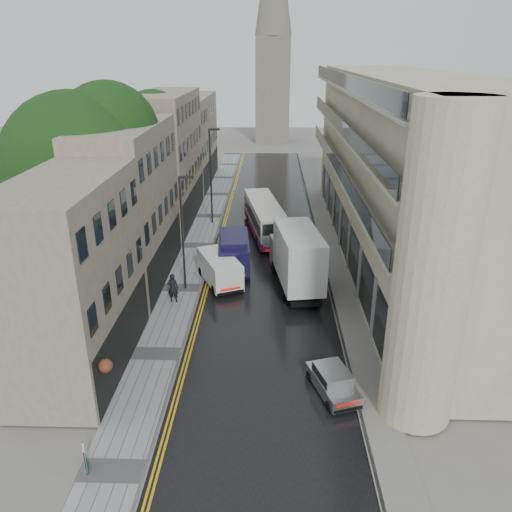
# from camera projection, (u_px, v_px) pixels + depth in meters

# --- Properties ---
(road) EXTENTS (9.00, 85.00, 0.02)m
(road) POSITION_uv_depth(u_px,v_px,m) (266.00, 247.00, 42.73)
(road) COLOR black
(road) RESTS_ON ground
(left_sidewalk) EXTENTS (2.70, 85.00, 0.12)m
(left_sidewalk) POSITION_uv_depth(u_px,v_px,m) (198.00, 246.00, 42.87)
(left_sidewalk) COLOR gray
(left_sidewalk) RESTS_ON ground
(right_sidewalk) EXTENTS (1.80, 85.00, 0.12)m
(right_sidewalk) POSITION_uv_depth(u_px,v_px,m) (329.00, 247.00, 42.56)
(right_sidewalk) COLOR slate
(right_sidewalk) RESTS_ON ground
(old_shop_row) EXTENTS (4.50, 56.00, 12.00)m
(old_shop_row) POSITION_uv_depth(u_px,v_px,m) (158.00, 171.00, 43.02)
(old_shop_row) COLOR gray
(old_shop_row) RESTS_ON ground
(modern_block) EXTENTS (8.00, 40.00, 14.00)m
(modern_block) POSITION_uv_depth(u_px,v_px,m) (400.00, 171.00, 38.40)
(modern_block) COLOR beige
(modern_block) RESTS_ON ground
(church_spire) EXTENTS (6.40, 6.40, 40.00)m
(church_spire) POSITION_uv_depth(u_px,v_px,m) (273.00, 23.00, 85.48)
(church_spire) COLOR #72695A
(church_spire) RESTS_ON ground
(tree_near) EXTENTS (10.56, 10.56, 13.89)m
(tree_near) POSITION_uv_depth(u_px,v_px,m) (80.00, 190.00, 33.50)
(tree_near) COLOR black
(tree_near) RESTS_ON ground
(tree_far) EXTENTS (9.24, 9.24, 12.46)m
(tree_far) POSITION_uv_depth(u_px,v_px,m) (135.00, 161.00, 45.78)
(tree_far) COLOR black
(tree_far) RESTS_ON ground
(cream_bus) EXTENTS (4.25, 10.87, 2.89)m
(cream_bus) POSITION_uv_depth(u_px,v_px,m) (258.00, 230.00, 42.54)
(cream_bus) COLOR silver
(cream_bus) RESTS_ON road
(white_lorry) EXTENTS (3.76, 8.76, 4.45)m
(white_lorry) POSITION_uv_depth(u_px,v_px,m) (284.00, 270.00, 32.81)
(white_lorry) COLOR silver
(white_lorry) RESTS_ON road
(silver_hatchback) EXTENTS (2.52, 3.79, 1.31)m
(silver_hatchback) POSITION_uv_depth(u_px,v_px,m) (330.00, 399.00, 23.04)
(silver_hatchback) COLOR #9F9FA3
(silver_hatchback) RESTS_ON road
(white_van) EXTENTS (3.74, 5.18, 2.16)m
(white_van) POSITION_uv_depth(u_px,v_px,m) (214.00, 281.00, 33.92)
(white_van) COLOR white
(white_van) RESTS_ON road
(navy_van) EXTENTS (2.73, 5.82, 2.88)m
(navy_van) POSITION_uv_depth(u_px,v_px,m) (220.00, 261.00, 36.25)
(navy_van) COLOR #110E34
(navy_van) RESTS_ON road
(pedestrian) EXTENTS (0.77, 0.54, 2.01)m
(pedestrian) POSITION_uv_depth(u_px,v_px,m) (173.00, 288.00, 32.82)
(pedestrian) COLOR black
(pedestrian) RESTS_ON left_sidewalk
(lamp_post_near) EXTENTS (0.92, 0.39, 7.96)m
(lamp_post_near) POSITION_uv_depth(u_px,v_px,m) (182.00, 235.00, 33.62)
(lamp_post_near) COLOR black
(lamp_post_near) RESTS_ON left_sidewalk
(lamp_post_far) EXTENTS (1.03, 0.48, 8.93)m
(lamp_post_far) POSITION_uv_depth(u_px,v_px,m) (211.00, 177.00, 46.78)
(lamp_post_far) COLOR black
(lamp_post_far) RESTS_ON left_sidewalk
(estate_sign) EXTENTS (0.32, 0.62, 1.07)m
(estate_sign) POSITION_uv_depth(u_px,v_px,m) (85.00, 459.00, 19.69)
(estate_sign) COLOR silver
(estate_sign) RESTS_ON left_sidewalk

